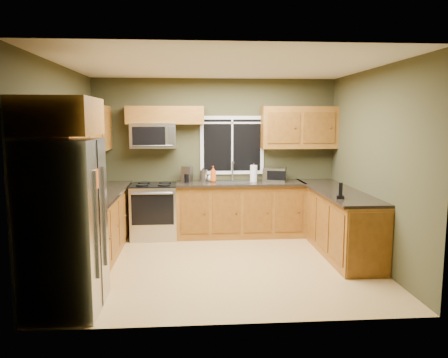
{
  "coord_description": "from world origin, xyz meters",
  "views": [
    {
      "loc": [
        -0.41,
        -5.84,
        2.0
      ],
      "look_at": [
        0.05,
        0.35,
        1.15
      ],
      "focal_mm": 35.0,
      "sensor_mm": 36.0,
      "label": 1
    }
  ],
  "objects": [
    {
      "name": "upper_cabinets_back_right",
      "position": [
        1.45,
        1.64,
        1.86
      ],
      "size": [
        1.3,
        0.33,
        0.72
      ],
      "primitive_type": "cube",
      "color": "brown",
      "rests_on": "back_wall"
    },
    {
      "name": "base_cabinets_peninsula",
      "position": [
        1.8,
        0.54,
        0.45
      ],
      "size": [
        0.6,
        2.52,
        0.9
      ],
      "color": "brown",
      "rests_on": "ground"
    },
    {
      "name": "base_cabinets_back",
      "position": [
        0.42,
        1.5,
        0.45
      ],
      "size": [
        2.17,
        0.6,
        0.9
      ],
      "primitive_type": "cube",
      "color": "brown",
      "rests_on": "ground"
    },
    {
      "name": "cordless_phone",
      "position": [
        1.58,
        -0.18,
        1.01
      ],
      "size": [
        0.12,
        0.12,
        0.22
      ],
      "color": "black",
      "rests_on": "countertop_peninsula"
    },
    {
      "name": "paper_towel_roll",
      "position": [
        0.65,
        1.54,
        1.08
      ],
      "size": [
        0.15,
        0.15,
        0.31
      ],
      "color": "white",
      "rests_on": "countertop_back"
    },
    {
      "name": "toaster_oven",
      "position": [
        1.02,
        1.53,
        1.06
      ],
      "size": [
        0.45,
        0.4,
        0.24
      ],
      "color": "#B7B7BC",
      "rests_on": "countertop_back"
    },
    {
      "name": "base_cabinets_left",
      "position": [
        -1.8,
        0.48,
        0.45
      ],
      "size": [
        0.6,
        2.65,
        0.9
      ],
      "primitive_type": "cube",
      "color": "brown",
      "rests_on": "ground"
    },
    {
      "name": "range",
      "position": [
        -1.05,
        1.47,
        0.47
      ],
      "size": [
        0.76,
        0.69,
        0.94
      ],
      "color": "#B7B7BC",
      "rests_on": "ground"
    },
    {
      "name": "kettle",
      "position": [
        -0.21,
        1.65,
        1.05
      ],
      "size": [
        0.14,
        0.14,
        0.24
      ],
      "color": "#B7B7BC",
      "rests_on": "countertop_back"
    },
    {
      "name": "back_wall",
      "position": [
        0.0,
        1.8,
        1.35
      ],
      "size": [
        4.2,
        0.0,
        4.2
      ],
      "primitive_type": "plane",
      "rotation": [
        1.57,
        0.0,
        0.0
      ],
      "color": "#3C3A22",
      "rests_on": "ground"
    },
    {
      "name": "window",
      "position": [
        0.3,
        1.78,
        1.55
      ],
      "size": [
        1.12,
        0.03,
        1.02
      ],
      "color": "white",
      "rests_on": "back_wall"
    },
    {
      "name": "countertop_peninsula",
      "position": [
        1.78,
        0.55,
        0.92
      ],
      "size": [
        0.65,
        2.5,
        0.04
      ],
      "primitive_type": "cube",
      "color": "black",
      "rests_on": "base_cabinets_peninsula"
    },
    {
      "name": "countertop_left",
      "position": [
        -1.78,
        0.48,
        0.92
      ],
      "size": [
        0.65,
        2.65,
        0.04
      ],
      "primitive_type": "cube",
      "color": "black",
      "rests_on": "base_cabinets_left"
    },
    {
      "name": "front_wall",
      "position": [
        0.0,
        -1.8,
        1.35
      ],
      "size": [
        4.2,
        0.0,
        4.2
      ],
      "primitive_type": "plane",
      "rotation": [
        -1.57,
        0.0,
        0.0
      ],
      "color": "#3C3A22",
      "rests_on": "ground"
    },
    {
      "name": "coffee_maker",
      "position": [
        -0.49,
        1.58,
        1.07
      ],
      "size": [
        0.21,
        0.25,
        0.27
      ],
      "color": "slate",
      "rests_on": "countertop_back"
    },
    {
      "name": "right_wall",
      "position": [
        2.1,
        0.0,
        1.35
      ],
      "size": [
        0.0,
        3.6,
        3.6
      ],
      "primitive_type": "plane",
      "rotation": [
        1.57,
        0.0,
        -1.57
      ],
      "color": "#3C3A22",
      "rests_on": "ground"
    },
    {
      "name": "microwave",
      "position": [
        -1.05,
        1.61,
        1.73
      ],
      "size": [
        0.76,
        0.41,
        0.42
      ],
      "color": "#B7B7BC",
      "rests_on": "back_wall"
    },
    {
      "name": "soap_bottle_c",
      "position": [
        -0.08,
        1.59,
        1.02
      ],
      "size": [
        0.17,
        0.17,
        0.16
      ],
      "primitive_type": "imported",
      "rotation": [
        0.0,
        0.0,
        -0.42
      ],
      "color": "white",
      "rests_on": "countertop_back"
    },
    {
      "name": "left_wall",
      "position": [
        -2.1,
        0.0,
        1.35
      ],
      "size": [
        0.0,
        3.6,
        3.6
      ],
      "primitive_type": "plane",
      "rotation": [
        1.57,
        0.0,
        1.57
      ],
      "color": "#3C3A22",
      "rests_on": "ground"
    },
    {
      "name": "upper_cabinets_left",
      "position": [
        -1.94,
        0.48,
        1.86
      ],
      "size": [
        0.33,
        2.65,
        0.72
      ],
      "primitive_type": "cube",
      "color": "brown",
      "rests_on": "left_wall"
    },
    {
      "name": "countertop_back",
      "position": [
        0.42,
        1.48,
        0.92
      ],
      "size": [
        2.17,
        0.65,
        0.04
      ],
      "primitive_type": "cube",
      "color": "black",
      "rests_on": "base_cabinets_back"
    },
    {
      "name": "upper_cabinet_over_fridge",
      "position": [
        -1.74,
        -1.3,
        2.03
      ],
      "size": [
        0.72,
        0.9,
        0.38
      ],
      "primitive_type": "cube",
      "color": "brown",
      "rests_on": "left_wall"
    },
    {
      "name": "sink",
      "position": [
        0.3,
        1.49,
        0.95
      ],
      "size": [
        0.6,
        0.42,
        0.36
      ],
      "color": "slate",
      "rests_on": "countertop_back"
    },
    {
      "name": "floor",
      "position": [
        0.0,
        0.0,
        0.0
      ],
      "size": [
        4.2,
        4.2,
        0.0
      ],
      "primitive_type": "plane",
      "color": "tan",
      "rests_on": "ground"
    },
    {
      "name": "refrigerator",
      "position": [
        -1.74,
        -1.3,
        0.9
      ],
      "size": [
        0.74,
        0.9,
        1.8
      ],
      "color": "#B7B7BC",
      "rests_on": "ground"
    },
    {
      "name": "soap_bottle_a",
      "position": [
        -0.05,
        1.55,
        1.08
      ],
      "size": [
        0.14,
        0.14,
        0.27
      ],
      "primitive_type": "imported",
      "rotation": [
        0.0,
        0.0,
        -0.4
      ],
      "color": "#D45313",
      "rests_on": "countertop_back"
    },
    {
      "name": "upper_cabinets_back_left",
      "position": [
        -0.85,
        1.64,
        2.07
      ],
      "size": [
        1.3,
        0.33,
        0.3
      ],
      "primitive_type": "cube",
      "color": "brown",
      "rests_on": "back_wall"
    },
    {
      "name": "ceiling",
      "position": [
        0.0,
        0.0,
        2.7
      ],
      "size": [
        4.2,
        4.2,
        0.0
      ],
      "primitive_type": "plane",
      "rotation": [
        3.14,
        0.0,
        0.0
      ],
      "color": "white",
      "rests_on": "back_wall"
    },
    {
      "name": "soap_bottle_b",
      "position": [
        0.68,
        1.7,
        1.04
      ],
      "size": [
        0.12,
        0.12,
        0.2
      ],
      "primitive_type": "imported",
      "rotation": [
        0.0,
        0.0,
        -0.39
      ],
      "color": "white",
      "rests_on": "countertop_back"
    }
  ]
}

